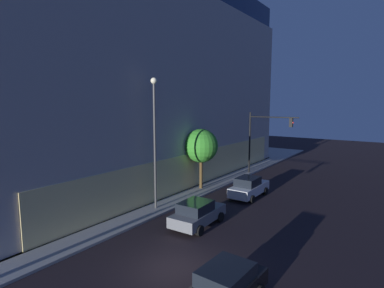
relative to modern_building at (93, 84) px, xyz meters
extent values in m
plane|color=black|center=(-12.59, -21.89, -9.92)|extent=(120.00, 120.00, 0.00)
cube|color=#4C4C51|center=(0.00, 0.04, -9.84)|extent=(35.82, 29.83, 0.15)
cube|color=#F9E08F|center=(0.00, -14.48, -8.22)|extent=(31.88, 0.60, 3.10)
cube|color=#B2A9A4|center=(0.00, 0.04, -1.10)|extent=(35.42, 29.43, 17.32)
cube|color=navy|center=(0.00, 0.04, 8.80)|extent=(34.71, 28.85, 2.50)
cylinder|color=black|center=(7.54, -16.40, -6.49)|extent=(0.18, 0.18, 6.55)
cylinder|color=black|center=(7.67, -18.94, -3.67)|extent=(0.38, 5.08, 0.12)
cube|color=black|center=(7.76, -20.72, -4.17)|extent=(0.34, 0.34, 0.90)
sphere|color=red|center=(7.77, -20.90, -4.17)|extent=(0.18, 0.18, 0.18)
cylinder|color=#424242|center=(-7.01, -15.77, -5.33)|extent=(0.16, 0.16, 8.88)
sphere|color=#F9EFC6|center=(-7.01, -15.77, -0.74)|extent=(0.44, 0.44, 0.44)
cylinder|color=#4F3A1E|center=(-0.74, -15.55, -8.46)|extent=(0.29, 0.29, 2.62)
sphere|color=#348A28|center=(-0.74, -15.55, -5.96)|extent=(2.97, 2.97, 2.97)
cube|color=black|center=(-13.51, -25.07, -8.64)|extent=(2.17, 1.66, 0.56)
cylinder|color=black|center=(-12.43, -24.24, -9.58)|extent=(0.67, 0.27, 0.66)
cube|color=slate|center=(-7.63, -19.87, -9.26)|extent=(4.17, 1.94, 0.67)
cube|color=black|center=(-7.94, -19.88, -8.62)|extent=(2.08, 1.69, 0.62)
cube|color=#F9F4CC|center=(-5.64, -19.26, -9.26)|extent=(0.13, 0.20, 0.12)
cube|color=#F9F4CC|center=(-5.60, -20.35, -9.26)|extent=(0.13, 0.20, 0.12)
cylinder|color=black|center=(-6.38, -18.92, -9.60)|extent=(0.64, 0.26, 0.64)
cylinder|color=black|center=(-6.33, -20.73, -9.60)|extent=(0.64, 0.26, 0.64)
cylinder|color=black|center=(-8.94, -19.00, -9.60)|extent=(0.64, 0.26, 0.64)
cylinder|color=black|center=(-8.88, -20.81, -9.60)|extent=(0.64, 0.26, 0.64)
cube|color=silver|center=(-0.26, -19.99, -9.24)|extent=(4.44, 1.75, 0.74)
cube|color=black|center=(-0.60, -19.99, -8.54)|extent=(2.06, 1.56, 0.65)
cube|color=#F9F4CC|center=(1.90, -19.46, -9.24)|extent=(0.12, 0.20, 0.12)
cube|color=#F9F4CC|center=(1.91, -20.50, -9.24)|extent=(0.12, 0.20, 0.12)
cylinder|color=black|center=(1.11, -19.12, -9.61)|extent=(0.62, 0.24, 0.62)
cylinder|color=black|center=(1.11, -20.85, -9.61)|extent=(0.62, 0.24, 0.62)
cylinder|color=black|center=(-1.64, -19.13, -9.61)|extent=(0.62, 0.24, 0.62)
cylinder|color=black|center=(-1.64, -20.86, -9.61)|extent=(0.62, 0.24, 0.62)
camera|label=1|loc=(-23.05, -30.20, -2.28)|focal=28.72mm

